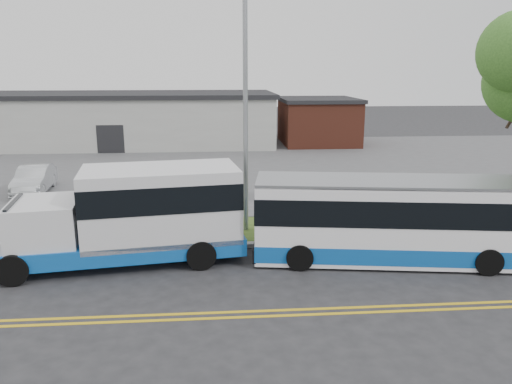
{
  "coord_description": "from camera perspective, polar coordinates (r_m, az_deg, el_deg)",
  "views": [
    {
      "loc": [
        1.9,
        -15.86,
        6.22
      ],
      "look_at": [
        3.4,
        2.85,
        1.6
      ],
      "focal_mm": 35.0,
      "sensor_mm": 36.0,
      "label": 1
    }
  ],
  "objects": [
    {
      "name": "ground",
      "position": [
        17.14,
        -10.72,
        -7.7
      ],
      "size": [
        140.0,
        140.0,
        0.0
      ],
      "primitive_type": "plane",
      "color": "#28282B",
      "rests_on": "ground"
    },
    {
      "name": "lane_line_north",
      "position": [
        13.65,
        -12.41,
        -13.6
      ],
      "size": [
        70.0,
        0.12,
        0.01
      ],
      "primitive_type": "cube",
      "color": "gold",
      "rests_on": "ground"
    },
    {
      "name": "lane_line_south",
      "position": [
        13.39,
        -12.58,
        -14.19
      ],
      "size": [
        70.0,
        0.12,
        0.01
      ],
      "primitive_type": "cube",
      "color": "gold",
      "rests_on": "ground"
    },
    {
      "name": "curb",
      "position": [
        18.14,
        -10.37,
        -6.21
      ],
      "size": [
        80.0,
        0.3,
        0.15
      ],
      "primitive_type": "cube",
      "color": "#9E9B93",
      "rests_on": "ground"
    },
    {
      "name": "verge",
      "position": [
        19.84,
        -9.87,
        -4.5
      ],
      "size": [
        80.0,
        3.3,
        0.1
      ],
      "primitive_type": "cube",
      "color": "#324517",
      "rests_on": "ground"
    },
    {
      "name": "parking_lot",
      "position": [
        33.48,
        -7.75,
        3.09
      ],
      "size": [
        80.0,
        25.0,
        0.1
      ],
      "primitive_type": "cube",
      "color": "#4C4C4F",
      "rests_on": "ground"
    },
    {
      "name": "commercial_building",
      "position": [
        43.76,
        -15.1,
        8.08
      ],
      "size": [
        25.4,
        10.4,
        4.35
      ],
      "color": "#9E9E99",
      "rests_on": "ground"
    },
    {
      "name": "brick_wing",
      "position": [
        42.94,
        7.08,
        8.05
      ],
      "size": [
        6.3,
        7.3,
        3.9
      ],
      "color": "brown",
      "rests_on": "ground"
    },
    {
      "name": "streetlight_near",
      "position": [
        18.64,
        -1.2,
        10.8
      ],
      "size": [
        0.35,
        1.53,
        9.5
      ],
      "color": "gray",
      "rests_on": "verge"
    },
    {
      "name": "shuttle_bus",
      "position": [
        16.8,
        -13.48,
        -2.28
      ],
      "size": [
        8.42,
        3.74,
        3.12
      ],
      "rotation": [
        0.0,
        0.0,
        0.14
      ],
      "color": "#0F52AA",
      "rests_on": "ground"
    },
    {
      "name": "transit_bus",
      "position": [
        17.13,
        16.79,
        -3.13
      ],
      "size": [
        10.18,
        3.68,
        2.76
      ],
      "rotation": [
        0.0,
        0.0,
        -0.14
      ],
      "color": "white",
      "rests_on": "ground"
    },
    {
      "name": "pedestrian",
      "position": [
        20.53,
        -15.1,
        -1.72
      ],
      "size": [
        0.68,
        0.64,
        1.56
      ],
      "primitive_type": "imported",
      "rotation": [
        0.0,
        0.0,
        3.79
      ],
      "color": "black",
      "rests_on": "verge"
    },
    {
      "name": "parked_car_a",
      "position": [
        27.79,
        -24.03,
        1.34
      ],
      "size": [
        1.85,
        4.25,
        1.36
      ],
      "primitive_type": "imported",
      "rotation": [
        0.0,
        0.0,
        0.1
      ],
      "color": "#B9BDC1",
      "rests_on": "parking_lot"
    },
    {
      "name": "grocery_bag_left",
      "position": [
        20.53,
        -15.94,
        -3.6
      ],
      "size": [
        0.32,
        0.32,
        0.32
      ],
      "primitive_type": "sphere",
      "color": "white",
      "rests_on": "verge"
    },
    {
      "name": "grocery_bag_right",
      "position": [
        20.89,
        -14.06,
        -3.17
      ],
      "size": [
        0.32,
        0.32,
        0.32
      ],
      "primitive_type": "sphere",
      "color": "white",
      "rests_on": "verge"
    }
  ]
}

